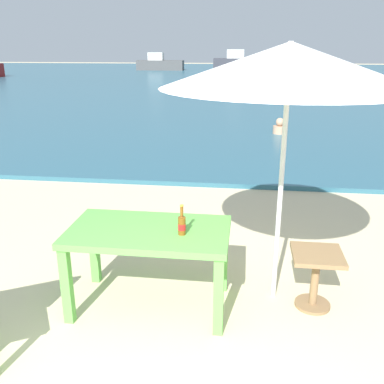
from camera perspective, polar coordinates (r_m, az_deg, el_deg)
The scene contains 8 objects.
sea_water at distance 31.89m, azimuth 6.74°, elevation 14.83°, with size 120.00×50.00×0.08m, color #2D6075.
picnic_table_green at distance 3.78m, azimuth -5.77°, elevation -6.44°, with size 1.40×0.80×0.76m.
beer_bottle_amber at distance 3.57m, azimuth -1.36°, elevation -4.31°, with size 0.07×0.07×0.26m.
patio_umbrella at distance 3.62m, azimuth 12.90°, elevation 16.18°, with size 2.10×2.10×2.30m.
side_table_wood at distance 4.03m, azimuth 16.21°, elevation -10.20°, with size 0.44×0.44×0.54m.
swimmer_person at distance 11.51m, azimuth 11.63°, elevation 8.44°, with size 0.34×0.34×0.41m.
boat_ferry at distance 43.11m, azimuth 6.36°, elevation 16.83°, with size 5.11×1.39×1.86m.
boat_tanker at distance 42.06m, azimuth -4.36°, elevation 16.71°, with size 4.39×1.20×1.60m.
Camera 1 is at (0.43, -1.81, 2.26)m, focal length 39.90 mm.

